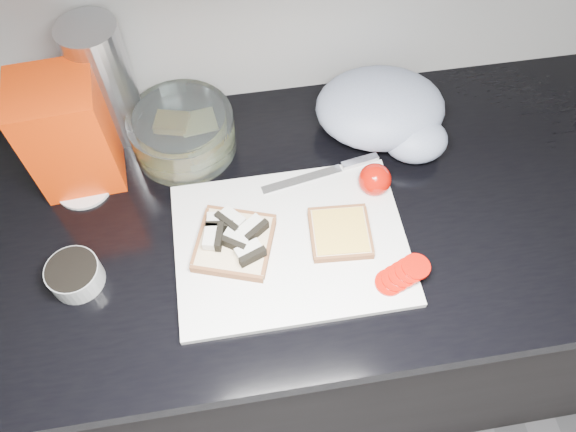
# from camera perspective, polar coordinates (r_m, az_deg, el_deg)

# --- Properties ---
(base_cabinet) EXTENTS (3.50, 0.60, 0.86)m
(base_cabinet) POSITION_cam_1_polar(r_m,az_deg,el_deg) (1.44, -4.21, -10.05)
(base_cabinet) COLOR black
(base_cabinet) RESTS_ON ground
(countertop) EXTENTS (3.50, 0.64, 0.04)m
(countertop) POSITION_cam_1_polar(r_m,az_deg,el_deg) (1.03, -5.76, -0.74)
(countertop) COLOR black
(countertop) RESTS_ON base_cabinet
(cutting_board) EXTENTS (0.40, 0.30, 0.01)m
(cutting_board) POSITION_cam_1_polar(r_m,az_deg,el_deg) (0.98, 0.28, -2.84)
(cutting_board) COLOR silver
(cutting_board) RESTS_ON countertop
(bread_left) EXTENTS (0.17, 0.17, 0.04)m
(bread_left) POSITION_cam_1_polar(r_m,az_deg,el_deg) (0.96, -5.49, -2.49)
(bread_left) COLOR beige
(bread_left) RESTS_ON cutting_board
(bread_right) EXTENTS (0.12, 0.12, 0.02)m
(bread_right) POSITION_cam_1_polar(r_m,az_deg,el_deg) (0.98, 5.32, -1.71)
(bread_right) COLOR beige
(bread_right) RESTS_ON cutting_board
(tomato_slices) EXTENTS (0.11, 0.07, 0.02)m
(tomato_slices) POSITION_cam_1_polar(r_m,az_deg,el_deg) (0.95, 11.56, -5.85)
(tomato_slices) COLOR #B60D04
(tomato_slices) RESTS_ON cutting_board
(knife) EXTENTS (0.23, 0.06, 0.01)m
(knife) POSITION_cam_1_polar(r_m,az_deg,el_deg) (1.06, 4.85, 4.79)
(knife) COLOR silver
(knife) RESTS_ON cutting_board
(seed_tub) EXTENTS (0.09, 0.09, 0.05)m
(seed_tub) POSITION_cam_1_polar(r_m,az_deg,el_deg) (0.99, -20.87, -5.55)
(seed_tub) COLOR #919696
(seed_tub) RESTS_ON countertop
(tub_lid) EXTENTS (0.14, 0.14, 0.01)m
(tub_lid) POSITION_cam_1_polar(r_m,az_deg,el_deg) (1.11, -20.02, 2.90)
(tub_lid) COLOR white
(tub_lid) RESTS_ON countertop
(glass_bowl) EXTENTS (0.20, 0.20, 0.08)m
(glass_bowl) POSITION_cam_1_polar(r_m,az_deg,el_deg) (1.09, -10.65, 8.35)
(glass_bowl) COLOR silver
(glass_bowl) RESTS_ON countertop
(bread_bag) EXTENTS (0.15, 0.14, 0.22)m
(bread_bag) POSITION_cam_1_polar(r_m,az_deg,el_deg) (1.06, -21.37, 7.86)
(bread_bag) COLOR #FF3D04
(bread_bag) RESTS_ON countertop
(steel_canister) EXTENTS (0.10, 0.10, 0.25)m
(steel_canister) POSITION_cam_1_polar(r_m,az_deg,el_deg) (1.10, -18.04, 12.72)
(steel_canister) COLOR #A8A9AD
(steel_canister) RESTS_ON countertop
(grocery_bag) EXTENTS (0.27, 0.24, 0.11)m
(grocery_bag) POSITION_cam_1_polar(r_m,az_deg,el_deg) (1.11, 9.84, 10.36)
(grocery_bag) COLOR #949EB7
(grocery_bag) RESTS_ON countertop
(whole_tomatoes) EXTENTS (0.06, 0.06, 0.06)m
(whole_tomatoes) POSITION_cam_1_polar(r_m,az_deg,el_deg) (1.03, 8.80, 3.67)
(whole_tomatoes) COLOR #B60D04
(whole_tomatoes) RESTS_ON countertop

